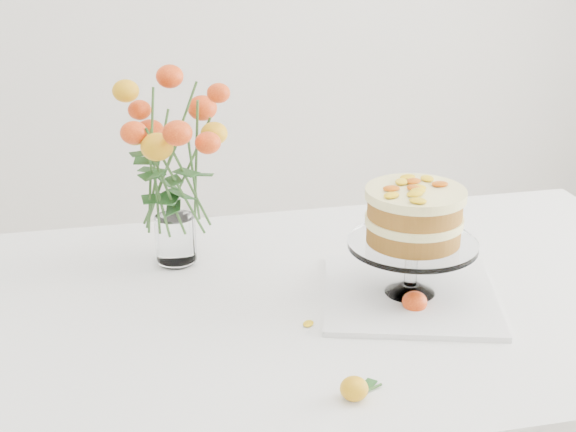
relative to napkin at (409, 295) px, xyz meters
name	(u,v)px	position (x,y,z in m)	size (l,w,h in m)	color
table	(355,330)	(-0.10, 0.04, -0.09)	(1.43, 0.93, 0.76)	#A57C60
napkin	(409,295)	(0.00, 0.00, 0.00)	(0.33, 0.33, 0.01)	white
cake_stand	(414,221)	(0.00, 0.00, 0.15)	(0.24, 0.24, 0.22)	white
rose_vase	(171,151)	(-0.42, 0.25, 0.24)	(0.32, 0.32, 0.42)	white
loose_rose_near	(354,389)	(-0.20, -0.30, 0.01)	(0.07, 0.05, 0.04)	orange
loose_rose_far	(415,302)	(-0.01, -0.06, 0.01)	(0.08, 0.05, 0.04)	red
stray_petal_a	(308,324)	(-0.22, -0.06, 0.00)	(0.03, 0.02, 0.00)	yellow
stray_petal_b	(368,329)	(-0.12, -0.10, 0.00)	(0.03, 0.02, 0.00)	yellow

